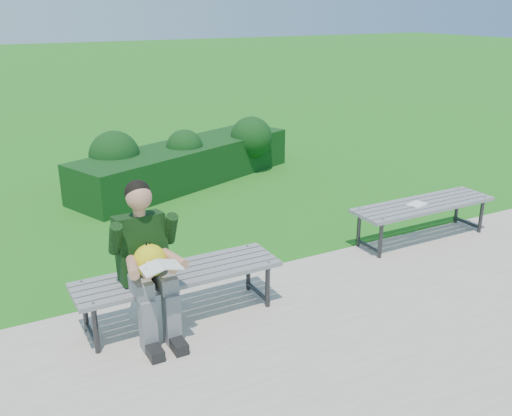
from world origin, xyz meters
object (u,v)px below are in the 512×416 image
object	(u,v)px
hedge	(185,159)
bench_right	(423,207)
seated_boy	(147,257)
paper_sheet	(417,204)
bench_left	(179,278)

from	to	relation	value
hedge	bench_right	size ratio (longest dim) A/B	2.17
seated_boy	paper_sheet	distance (m)	3.41
bench_right	paper_sheet	bearing A→B (deg)	-180.00
bench_right	seated_boy	size ratio (longest dim) A/B	1.37
bench_left	seated_boy	distance (m)	0.44
seated_boy	bench_left	bearing A→B (deg)	18.18
bench_right	bench_left	bearing A→B (deg)	-173.71
bench_right	seated_boy	distance (m)	3.51
hedge	paper_sheet	xyz separation A→B (m)	(1.48, -3.52, 0.09)
hedge	seated_boy	xyz separation A→B (m)	(-1.90, -3.97, 0.34)
bench_left	bench_right	bearing A→B (deg)	6.29
hedge	bench_left	xyz separation A→B (m)	(-1.60, -3.87, 0.04)
bench_right	seated_boy	world-z (taller)	seated_boy
bench_left	bench_right	xyz separation A→B (m)	(3.17, 0.35, 0.00)
paper_sheet	bench_left	bearing A→B (deg)	-173.51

